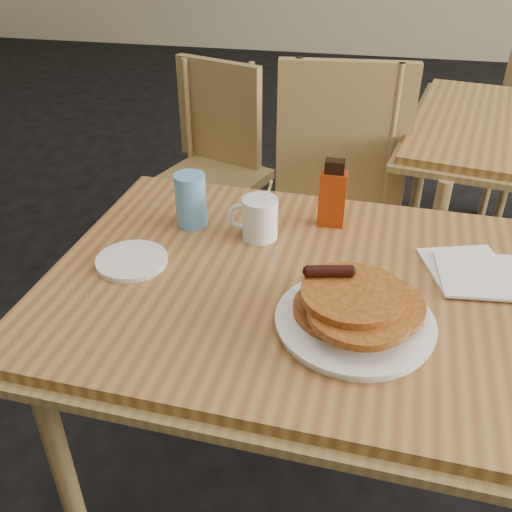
{
  "coord_description": "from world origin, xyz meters",
  "views": [
    {
      "loc": [
        0.12,
        -0.88,
        1.43
      ],
      "look_at": [
        -0.06,
        0.03,
        0.82
      ],
      "focal_mm": 40.0,
      "sensor_mm": 36.0,
      "label": 1
    }
  ],
  "objects": [
    {
      "name": "syrup_bottle",
      "position": [
        0.07,
        0.31,
        0.83
      ],
      "size": [
        0.06,
        0.04,
        0.16
      ],
      "rotation": [
        0.0,
        0.0,
        0.0
      ],
      "color": "#700E06",
      "rests_on": "main_table"
    },
    {
      "name": "main_table",
      "position": [
        0.08,
        0.06,
        0.71
      ],
      "size": [
        1.21,
        0.86,
        0.75
      ],
      "rotation": [
        0.0,
        0.0,
        -0.05
      ],
      "color": "olive",
      "rests_on": "floor"
    },
    {
      "name": "side_saucer",
      "position": [
        -0.33,
        0.06,
        0.76
      ],
      "size": [
        0.16,
        0.16,
        0.01
      ],
      "primitive_type": "cylinder",
      "rotation": [
        0.0,
        0.0,
        -0.08
      ],
      "color": "white",
      "rests_on": "main_table"
    },
    {
      "name": "napkin_stack",
      "position": [
        0.38,
        0.16,
        0.76
      ],
      "size": [
        0.21,
        0.22,
        0.01
      ],
      "rotation": [
        0.0,
        0.0,
        0.29
      ],
      "color": "silver",
      "rests_on": "main_table"
    },
    {
      "name": "coffee_mug",
      "position": [
        -0.09,
        0.22,
        0.8
      ],
      "size": [
        0.12,
        0.08,
        0.15
      ],
      "rotation": [
        0.0,
        0.0,
        0.28
      ],
      "color": "white",
      "rests_on": "main_table"
    },
    {
      "name": "pancake_plate",
      "position": [
        0.14,
        -0.06,
        0.78
      ],
      "size": [
        0.29,
        0.29,
        0.1
      ],
      "rotation": [
        0.0,
        0.0,
        -0.23
      ],
      "color": "white",
      "rests_on": "main_table"
    },
    {
      "name": "blue_tumbler",
      "position": [
        -0.25,
        0.24,
        0.81
      ],
      "size": [
        0.08,
        0.08,
        0.13
      ],
      "primitive_type": "cylinder",
      "rotation": [
        0.0,
        0.0,
        0.13
      ],
      "color": "#5B9CD7",
      "rests_on": "main_table"
    },
    {
      "name": "chair_wall_extra",
      "position": [
        -0.47,
        1.24,
        0.5
      ],
      "size": [
        0.49,
        0.5,
        0.85
      ],
      "rotation": [
        0.0,
        0.0,
        -0.34
      ],
      "color": "#9A7E48",
      "rests_on": "floor"
    },
    {
      "name": "chair_main_far",
      "position": [
        0.06,
        0.83,
        0.58
      ],
      "size": [
        0.47,
        0.47,
        0.97
      ],
      "rotation": [
        0.0,
        0.0,
        0.08
      ],
      "color": "#9A7E48",
      "rests_on": "floor"
    }
  ]
}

